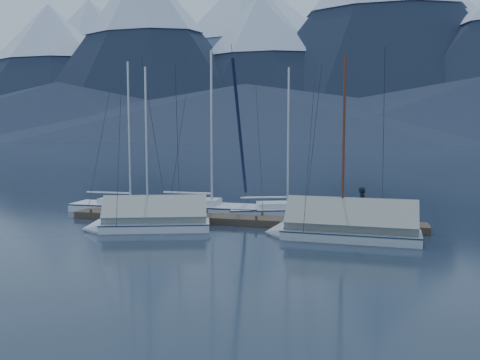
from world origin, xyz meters
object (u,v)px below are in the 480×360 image
sailboat_open_right (296,212)px  sailboat_covered_near (339,229)px  sailboat_open_mid (221,211)px  sailboat_covered_far (145,222)px  sailboat_open_left (139,209)px  person (363,205)px

sailboat_open_right → sailboat_covered_near: sailboat_open_right is taller
sailboat_open_mid → sailboat_open_right: bearing=9.7°
sailboat_covered_near → sailboat_covered_far: bearing=-177.6°
sailboat_covered_far → sailboat_open_mid: bearing=70.1°
sailboat_open_left → sailboat_open_mid: sailboat_open_mid is taller
sailboat_covered_near → sailboat_covered_far: 8.90m
sailboat_open_mid → person: size_ratio=5.94×
sailboat_open_right → sailboat_covered_far: size_ratio=1.07×
sailboat_open_mid → person: (7.82, -2.87, 1.01)m
sailboat_open_left → person: size_ratio=5.60×
sailboat_open_mid → sailboat_covered_near: bearing=-36.9°
sailboat_open_right → sailboat_covered_far: bearing=-134.6°
sailboat_open_mid → sailboat_covered_near: size_ratio=1.15×
sailboat_covered_far → sailboat_covered_near: bearing=2.4°
sailboat_covered_near → sailboat_open_mid: bearing=143.1°
sailboat_open_left → sailboat_open_right: bearing=7.5°
sailboat_open_mid → person: sailboat_open_mid is taller
sailboat_open_right → sailboat_open_left: bearing=-172.5°
sailboat_open_right → person: 5.23m
sailboat_open_left → sailboat_open_right: 9.06m
sailboat_open_right → sailboat_covered_far: sailboat_open_right is taller
sailboat_open_left → sailboat_covered_near: bearing=-21.9°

